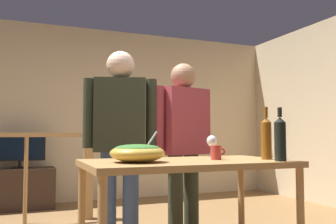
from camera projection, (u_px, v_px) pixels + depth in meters
name	position (u px, v px, depth m)	size (l,w,h in m)	color
back_wall	(83.00, 113.00, 5.57)	(6.25, 0.10, 2.60)	beige
stair_railing	(6.00, 164.00, 4.01)	(2.84, 0.10, 1.05)	#B2844C
tv_console	(19.00, 189.00, 4.86)	(0.90, 0.40, 0.54)	#38281E
flat_screen_tv	(20.00, 147.00, 4.86)	(0.64, 0.12, 0.47)	black
serving_table	(187.00, 173.00, 2.45)	(1.36, 0.76, 0.81)	#B2844C
salad_bowl	(137.00, 152.00, 2.27)	(0.34, 0.34, 0.19)	gold
wine_glass	(212.00, 142.00, 2.75)	(0.08, 0.08, 0.17)	silver
wine_bottle_dark	(280.00, 138.00, 2.37)	(0.07, 0.07, 0.35)	black
wine_bottle_amber	(266.00, 138.00, 2.55)	(0.07, 0.07, 0.36)	brown
mug_red	(216.00, 153.00, 2.51)	(0.11, 0.07, 0.10)	#B7332D
person_standing_left	(120.00, 133.00, 3.00)	(0.58, 0.33, 1.67)	#3D5684
person_standing_right	(183.00, 137.00, 3.21)	(0.60, 0.34, 1.60)	#2D3323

